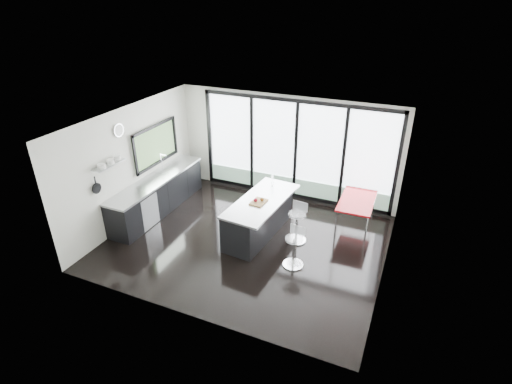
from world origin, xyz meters
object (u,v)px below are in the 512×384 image
at_px(island, 259,216).
at_px(bar_stool_near, 294,252).
at_px(red_table, 356,213).
at_px(bar_stool_far, 297,227).

distance_m(island, bar_stool_near, 1.42).
bearing_deg(red_table, bar_stool_far, -134.02).
distance_m(bar_stool_near, bar_stool_far, 0.92).
height_order(bar_stool_near, bar_stool_far, bar_stool_far).
relative_size(island, bar_stool_near, 3.37).
bearing_deg(island, bar_stool_far, 2.90).
height_order(bar_stool_far, red_table, red_table).
xyz_separation_m(bar_stool_near, bar_stool_far, (-0.23, 0.89, 0.02)).
relative_size(bar_stool_near, bar_stool_far, 0.95).
distance_m(bar_stool_far, red_table, 1.59).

